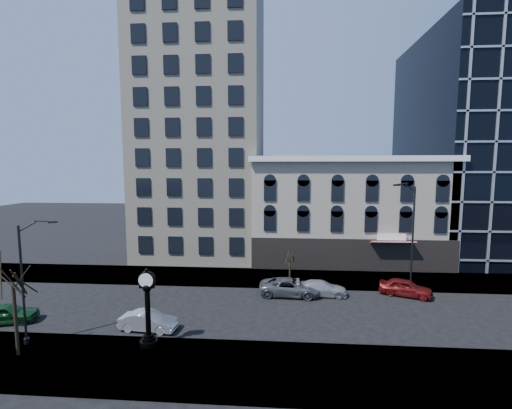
# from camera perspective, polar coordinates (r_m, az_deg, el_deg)

# --- Properties ---
(ground) EXTENTS (160.00, 160.00, 0.00)m
(ground) POSITION_cam_1_polar(r_m,az_deg,el_deg) (28.56, -4.80, -17.02)
(ground) COLOR black
(ground) RESTS_ON ground
(sidewalk_far) EXTENTS (160.00, 6.00, 0.12)m
(sidewalk_far) POSITION_cam_1_polar(r_m,az_deg,el_deg) (35.96, -2.78, -11.97)
(sidewalk_far) COLOR gray
(sidewalk_far) RESTS_ON ground
(sidewalk_near) EXTENTS (160.00, 6.00, 0.12)m
(sidewalk_near) POSITION_cam_1_polar(r_m,az_deg,el_deg) (21.52, -8.45, -25.14)
(sidewalk_near) COLOR gray
(sidewalk_near) RESTS_ON ground
(cream_tower) EXTENTS (15.90, 15.40, 42.50)m
(cream_tower) POSITION_cam_1_polar(r_m,az_deg,el_deg) (46.71, -8.99, 16.01)
(cream_tower) COLOR beige
(cream_tower) RESTS_ON ground
(victorian_row) EXTENTS (22.60, 11.19, 12.50)m
(victorian_row) POSITION_cam_1_polar(r_m,az_deg,el_deg) (42.88, 14.64, -1.10)
(victorian_row) COLOR #A39786
(victorian_row) RESTS_ON ground
(glass_office) EXTENTS (20.00, 20.15, 28.00)m
(glass_office) POSITION_cam_1_polar(r_m,az_deg,el_deg) (54.56, 35.19, 7.91)
(glass_office) COLOR black
(glass_office) RESTS_ON ground
(street_clock) EXTENTS (1.12, 1.12, 4.94)m
(street_clock) POSITION_cam_1_polar(r_m,az_deg,el_deg) (23.30, -17.58, -16.50)
(street_clock) COLOR black
(street_clock) RESTS_ON sidewalk_near
(street_lamp_near) EXTENTS (2.01, 0.87, 8.03)m
(street_lamp_near) POSITION_cam_1_polar(r_m,az_deg,el_deg) (25.54, -33.42, -6.25)
(street_lamp_near) COLOR black
(street_lamp_near) RESTS_ON sidewalk_near
(street_lamp_far) EXTENTS (2.51, 0.99, 9.96)m
(street_lamp_far) POSITION_cam_1_polar(r_m,az_deg,el_deg) (33.93, 23.88, -0.47)
(street_lamp_far) COLOR black
(street_lamp_far) RESTS_ON sidewalk_far
(bare_tree_near) EXTENTS (4.03, 4.03, 6.91)m
(bare_tree_near) POSITION_cam_1_polar(r_m,az_deg,el_deg) (24.67, -35.58, -8.78)
(bare_tree_near) COLOR black
(bare_tree_near) RESTS_ON sidewalk_near
(bare_tree_far) EXTENTS (1.86, 1.86, 3.19)m
(bare_tree_far) POSITION_cam_1_polar(r_m,az_deg,el_deg) (34.72, 5.69, -8.44)
(bare_tree_far) COLOR black
(bare_tree_far) RESTS_ON sidewalk_far
(car_near_a) EXTENTS (4.52, 2.84, 1.43)m
(car_near_a) POSITION_cam_1_polar(r_m,az_deg,el_deg) (31.69, -36.25, -14.44)
(car_near_a) COLOR #143F1E
(car_near_a) RESTS_ON ground
(car_near_b) EXTENTS (4.09, 1.74, 1.31)m
(car_near_b) POSITION_cam_1_polar(r_m,az_deg,el_deg) (26.09, -17.48, -18.03)
(car_near_b) COLOR #A5A8AD
(car_near_b) RESTS_ON ground
(car_far_a) EXTENTS (5.47, 2.74, 1.49)m
(car_far_a) POSITION_cam_1_polar(r_m,az_deg,el_deg) (31.18, 5.66, -13.54)
(car_far_a) COLOR #595B60
(car_far_a) RESTS_ON ground
(car_far_b) EXTENTS (4.53, 1.97, 1.30)m
(car_far_b) POSITION_cam_1_polar(r_m,az_deg,el_deg) (31.60, 10.89, -13.53)
(car_far_b) COLOR #A5A8AD
(car_far_b) RESTS_ON ground
(car_far_c) EXTENTS (4.70, 3.27, 1.49)m
(car_far_c) POSITION_cam_1_polar(r_m,az_deg,el_deg) (33.62, 23.64, -12.56)
(car_far_c) COLOR maroon
(car_far_c) RESTS_ON ground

